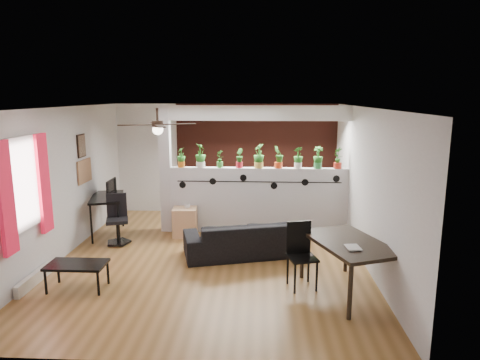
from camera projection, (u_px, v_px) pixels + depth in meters
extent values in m
cube|color=brown|center=(212.00, 260.00, 7.50)|extent=(6.30, 7.10, 0.10)
cube|color=#B7B7BA|center=(226.00, 159.00, 10.19)|extent=(6.30, 0.04, 2.90)
cube|color=#B7B7BA|center=(175.00, 248.00, 4.27)|extent=(6.30, 0.04, 2.90)
cube|color=#B7B7BA|center=(60.00, 184.00, 7.36)|extent=(0.04, 7.10, 2.90)
cube|color=#B7B7BA|center=(368.00, 187.00, 7.10)|extent=(0.04, 7.10, 2.90)
cube|color=white|center=(210.00, 104.00, 6.97)|extent=(6.30, 7.10, 0.10)
cube|color=#BCBCC1|center=(259.00, 200.00, 8.78)|extent=(3.60, 0.18, 1.35)
cube|color=silver|center=(259.00, 113.00, 8.44)|extent=(3.60, 0.18, 0.30)
cube|color=#BCBCC1|center=(166.00, 169.00, 8.76)|extent=(0.22, 0.20, 2.60)
cube|color=#9F3D2E|center=(259.00, 160.00, 10.10)|extent=(3.90, 0.05, 2.60)
cube|color=black|center=(259.00, 182.00, 8.61)|extent=(3.31, 0.01, 0.02)
cylinder|color=black|center=(183.00, 185.00, 8.70)|extent=(0.14, 0.01, 0.14)
cylinder|color=black|center=(213.00, 181.00, 8.66)|extent=(0.14, 0.01, 0.14)
cylinder|color=black|center=(243.00, 178.00, 8.61)|extent=(0.14, 0.01, 0.14)
cylinder|color=black|center=(274.00, 186.00, 8.61)|extent=(0.14, 0.01, 0.14)
cylinder|color=black|center=(305.00, 182.00, 8.56)|extent=(0.14, 0.01, 0.14)
cylinder|color=black|center=(336.00, 179.00, 8.52)|extent=(0.14, 0.01, 0.14)
cube|color=white|center=(22.00, 184.00, 6.14)|extent=(0.02, 0.95, 1.25)
cube|color=silver|center=(23.00, 184.00, 6.13)|extent=(0.04, 1.05, 1.35)
cube|color=red|center=(6.00, 199.00, 5.66)|extent=(0.06, 0.30, 1.55)
cube|color=red|center=(44.00, 183.00, 6.64)|extent=(0.06, 0.30, 1.55)
cube|color=silver|center=(35.00, 279.00, 6.42)|extent=(0.08, 1.00, 0.18)
cube|color=#906445|center=(84.00, 171.00, 8.28)|extent=(0.03, 0.60, 0.45)
cube|color=#8C7259|center=(82.00, 146.00, 8.13)|extent=(0.03, 0.30, 0.40)
cube|color=black|center=(81.00, 146.00, 8.13)|extent=(0.02, 0.34, 0.44)
cylinder|color=black|center=(157.00, 114.00, 6.74)|extent=(0.04, 0.04, 0.20)
cylinder|color=black|center=(158.00, 124.00, 6.77)|extent=(0.18, 0.18, 0.10)
sphere|color=white|center=(158.00, 130.00, 6.79)|extent=(0.17, 0.17, 0.17)
cube|color=black|center=(179.00, 124.00, 6.87)|extent=(0.55, 0.29, 0.01)
cube|color=black|center=(155.00, 123.00, 7.09)|extent=(0.29, 0.55, 0.01)
cube|color=black|center=(136.00, 125.00, 6.68)|extent=(0.55, 0.29, 0.01)
cube|color=black|center=(160.00, 126.00, 6.46)|extent=(0.29, 0.55, 0.01)
cylinder|color=#C96517|center=(181.00, 164.00, 8.72)|extent=(0.14, 0.14, 0.12)
imported|color=#175017|center=(181.00, 155.00, 8.68)|extent=(0.20, 0.23, 0.30)
cylinder|color=silver|center=(201.00, 164.00, 8.70)|extent=(0.18, 0.18, 0.12)
imported|color=#175017|center=(200.00, 153.00, 8.65)|extent=(0.31, 0.33, 0.39)
cylinder|color=#3A8F34|center=(220.00, 165.00, 8.68)|extent=(0.12, 0.12, 0.12)
imported|color=#175017|center=(220.00, 156.00, 8.64)|extent=(0.23, 0.22, 0.27)
cylinder|color=red|center=(239.00, 165.00, 8.66)|extent=(0.14, 0.14, 0.12)
imported|color=#175017|center=(239.00, 156.00, 8.62)|extent=(0.20, 0.23, 0.29)
cylinder|color=gold|center=(259.00, 165.00, 8.64)|extent=(0.18, 0.18, 0.12)
imported|color=#175017|center=(259.00, 154.00, 8.59)|extent=(0.28, 0.31, 0.38)
cylinder|color=#EA471B|center=(278.00, 165.00, 8.62)|extent=(0.16, 0.16, 0.12)
imported|color=#175017|center=(279.00, 155.00, 8.58)|extent=(0.30, 0.28, 0.35)
cylinder|color=white|center=(298.00, 165.00, 8.60)|extent=(0.16, 0.16, 0.12)
imported|color=#175017|center=(298.00, 155.00, 8.56)|extent=(0.28, 0.27, 0.34)
cylinder|color=#2F8340|center=(318.00, 165.00, 8.58)|extent=(0.16, 0.16, 0.12)
imported|color=#175017|center=(318.00, 155.00, 8.54)|extent=(0.23, 0.19, 0.34)
cylinder|color=red|center=(338.00, 166.00, 8.56)|extent=(0.16, 0.16, 0.12)
imported|color=#175017|center=(338.00, 155.00, 8.52)|extent=(0.29, 0.27, 0.34)
imported|color=black|center=(245.00, 239.00, 7.58)|extent=(2.16, 1.29, 0.59)
cube|color=tan|center=(185.00, 222.00, 8.60)|extent=(0.50, 0.45, 0.58)
imported|color=gray|center=(187.00, 206.00, 8.53)|extent=(0.14, 0.14, 0.09)
cube|color=black|center=(107.00, 197.00, 8.58)|extent=(0.84, 1.22, 0.04)
cylinder|color=black|center=(91.00, 225.00, 8.12)|extent=(0.04, 0.04, 0.76)
cylinder|color=black|center=(119.00, 223.00, 8.21)|extent=(0.04, 0.04, 0.76)
cylinder|color=black|center=(98.00, 211.00, 9.11)|extent=(0.04, 0.04, 0.76)
cylinder|color=black|center=(122.00, 209.00, 9.20)|extent=(0.04, 0.04, 0.76)
imported|color=black|center=(109.00, 190.00, 8.71)|extent=(0.31, 0.06, 0.17)
cylinder|color=black|center=(118.00, 242.00, 8.16)|extent=(0.49, 0.49, 0.04)
cylinder|color=black|center=(118.00, 232.00, 8.12)|extent=(0.06, 0.06, 0.41)
cube|color=black|center=(117.00, 220.00, 8.08)|extent=(0.49, 0.49, 0.07)
cube|color=black|center=(117.00, 205.00, 8.20)|extent=(0.38, 0.16, 0.45)
cube|color=black|center=(349.00, 243.00, 6.03)|extent=(1.31, 1.63, 0.05)
cylinder|color=black|center=(350.00, 293.00, 5.37)|extent=(0.06, 0.06, 0.72)
cylinder|color=black|center=(402.00, 284.00, 5.61)|extent=(0.06, 0.06, 0.72)
cylinder|color=black|center=(302.00, 255.00, 6.61)|extent=(0.06, 0.06, 0.72)
cylinder|color=black|center=(346.00, 250.00, 6.85)|extent=(0.06, 0.06, 0.72)
imported|color=gray|center=(346.00, 248.00, 5.74)|extent=(0.21, 0.27, 0.02)
cube|color=black|center=(302.00, 258.00, 6.24)|extent=(0.48, 0.48, 0.03)
cube|color=black|center=(299.00, 237.00, 6.36)|extent=(0.37, 0.13, 0.50)
cube|color=black|center=(295.00, 278.00, 6.09)|extent=(0.03, 0.03, 0.46)
cube|color=black|center=(317.00, 276.00, 6.16)|extent=(0.03, 0.03, 0.46)
cube|color=black|center=(288.00, 254.00, 6.36)|extent=(0.03, 0.03, 0.95)
cube|color=black|center=(309.00, 252.00, 6.43)|extent=(0.03, 0.03, 0.95)
cube|color=black|center=(77.00, 265.00, 6.22)|extent=(0.84, 0.47, 0.04)
cylinder|color=black|center=(46.00, 282.00, 6.08)|extent=(0.04, 0.04, 0.36)
cylinder|color=black|center=(98.00, 284.00, 6.05)|extent=(0.04, 0.04, 0.36)
cylinder|color=black|center=(58.00, 271.00, 6.46)|extent=(0.04, 0.04, 0.36)
cylinder|color=black|center=(108.00, 272.00, 6.43)|extent=(0.04, 0.04, 0.36)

